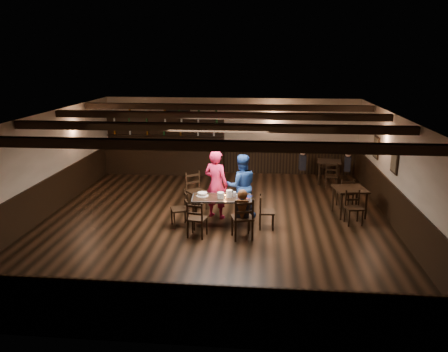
# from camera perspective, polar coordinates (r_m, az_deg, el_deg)

# --- Properties ---
(ground) EXTENTS (10.00, 10.00, 0.00)m
(ground) POSITION_cam_1_polar(r_m,az_deg,el_deg) (11.29, -1.19, -5.97)
(ground) COLOR black
(ground) RESTS_ON ground
(room_shell) EXTENTS (9.02, 10.02, 2.71)m
(room_shell) POSITION_cam_1_polar(r_m,az_deg,el_deg) (10.82, -1.17, 2.74)
(room_shell) COLOR beige
(room_shell) RESTS_ON ground
(dining_table) EXTENTS (1.52, 0.84, 0.75)m
(dining_table) POSITION_cam_1_polar(r_m,az_deg,el_deg) (10.80, -0.31, -3.25)
(dining_table) COLOR black
(dining_table) RESTS_ON ground
(chair_near_left) EXTENTS (0.49, 0.47, 0.89)m
(chair_near_left) POSITION_cam_1_polar(r_m,az_deg,el_deg) (10.17, -3.67, -5.31)
(chair_near_left) COLOR black
(chair_near_left) RESTS_ON ground
(chair_near_right) EXTENTS (0.57, 0.56, 1.00)m
(chair_near_right) POSITION_cam_1_polar(r_m,az_deg,el_deg) (10.04, 2.51, -5.19)
(chair_near_right) COLOR black
(chair_near_right) RESTS_ON ground
(chair_end_left) EXTENTS (0.53, 0.54, 0.90)m
(chair_end_left) POSITION_cam_1_polar(r_m,az_deg,el_deg) (10.89, -5.42, -3.91)
(chair_end_left) COLOR black
(chair_end_left) RESTS_ON ground
(chair_end_right) EXTENTS (0.39, 0.41, 0.84)m
(chair_end_right) POSITION_cam_1_polar(r_m,az_deg,el_deg) (10.77, 5.21, -4.33)
(chair_end_right) COLOR black
(chair_end_right) RESTS_ON ground
(chair_far_pushed) EXTENTS (0.66, 0.66, 1.03)m
(chair_far_pushed) POSITION_cam_1_polar(r_m,az_deg,el_deg) (12.11, -3.86, -1.51)
(chair_far_pushed) COLOR black
(chair_far_pushed) RESTS_ON ground
(woman_pink) EXTENTS (0.78, 0.67, 1.81)m
(woman_pink) POSITION_cam_1_polar(r_m,az_deg,el_deg) (11.32, -1.04, -1.08)
(woman_pink) COLOR #DC1A51
(woman_pink) RESTS_ON ground
(man_blue) EXTENTS (0.94, 0.80, 1.69)m
(man_blue) POSITION_cam_1_polar(r_m,az_deg,el_deg) (11.38, 2.27, -1.31)
(man_blue) COLOR navy
(man_blue) RESTS_ON ground
(seated_person) EXTENTS (0.31, 0.46, 0.75)m
(seated_person) POSITION_cam_1_polar(r_m,az_deg,el_deg) (10.03, 2.41, -3.91)
(seated_person) COLOR black
(seated_person) RESTS_ON ground
(cake) EXTENTS (0.29, 0.29, 0.09)m
(cake) POSITION_cam_1_polar(r_m,az_deg,el_deg) (10.87, -2.85, -2.41)
(cake) COLOR white
(cake) RESTS_ON dining_table
(plate_stack_a) EXTENTS (0.17, 0.17, 0.16)m
(plate_stack_a) POSITION_cam_1_polar(r_m,az_deg,el_deg) (10.66, -0.44, -2.54)
(plate_stack_a) COLOR white
(plate_stack_a) RESTS_ON dining_table
(plate_stack_b) EXTENTS (0.15, 0.15, 0.18)m
(plate_stack_b) POSITION_cam_1_polar(r_m,az_deg,el_deg) (10.76, 0.67, -2.31)
(plate_stack_b) COLOR white
(plate_stack_b) RESTS_ON dining_table
(tea_light) EXTENTS (0.05, 0.05, 0.06)m
(tea_light) POSITION_cam_1_polar(r_m,az_deg,el_deg) (10.82, 0.14, -2.58)
(tea_light) COLOR #A5A8AD
(tea_light) RESTS_ON dining_table
(salt_shaker) EXTENTS (0.04, 0.04, 0.09)m
(salt_shaker) POSITION_cam_1_polar(r_m,az_deg,el_deg) (10.71, 1.69, -2.63)
(salt_shaker) COLOR silver
(salt_shaker) RESTS_ON dining_table
(pepper_shaker) EXTENTS (0.03, 0.03, 0.09)m
(pepper_shaker) POSITION_cam_1_polar(r_m,az_deg,el_deg) (10.68, 1.86, -2.70)
(pepper_shaker) COLOR #A5A8AD
(pepper_shaker) RESTS_ON dining_table
(drink_glass) EXTENTS (0.07, 0.07, 0.12)m
(drink_glass) POSITION_cam_1_polar(r_m,az_deg,el_deg) (10.84, 1.38, -2.35)
(drink_glass) COLOR silver
(drink_glass) RESTS_ON dining_table
(menu_red) EXTENTS (0.31, 0.27, 0.00)m
(menu_red) POSITION_cam_1_polar(r_m,az_deg,el_deg) (10.65, 2.56, -3.00)
(menu_red) COLOR maroon
(menu_red) RESTS_ON dining_table
(menu_blue) EXTENTS (0.37, 0.32, 0.00)m
(menu_blue) POSITION_cam_1_polar(r_m,az_deg,el_deg) (10.87, 2.81, -2.62)
(menu_blue) COLOR #0E1649
(menu_blue) RESTS_ON dining_table
(bar_counter) EXTENTS (4.50, 0.70, 2.20)m
(bar_counter) POSITION_cam_1_polar(r_m,az_deg,el_deg) (15.95, -7.78, 2.98)
(bar_counter) COLOR black
(bar_counter) RESTS_ON ground
(back_table_a) EXTENTS (0.92, 0.92, 0.75)m
(back_table_a) POSITION_cam_1_polar(r_m,az_deg,el_deg) (12.00, 16.12, -2.02)
(back_table_a) COLOR black
(back_table_a) RESTS_ON ground
(back_table_b) EXTENTS (0.84, 0.84, 0.75)m
(back_table_b) POSITION_cam_1_polar(r_m,az_deg,el_deg) (14.93, 13.56, 1.52)
(back_table_b) COLOR black
(back_table_b) RESTS_ON ground
(bg_patron_left) EXTENTS (0.22, 0.34, 0.70)m
(bg_patron_left) POSITION_cam_1_polar(r_m,az_deg,el_deg) (14.71, 10.22, 2.17)
(bg_patron_left) COLOR black
(bg_patron_left) RESTS_ON ground
(bg_patron_right) EXTENTS (0.25, 0.36, 0.67)m
(bg_patron_right) POSITION_cam_1_polar(r_m,az_deg,el_deg) (14.87, 15.85, 1.92)
(bg_patron_right) COLOR black
(bg_patron_right) RESTS_ON ground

